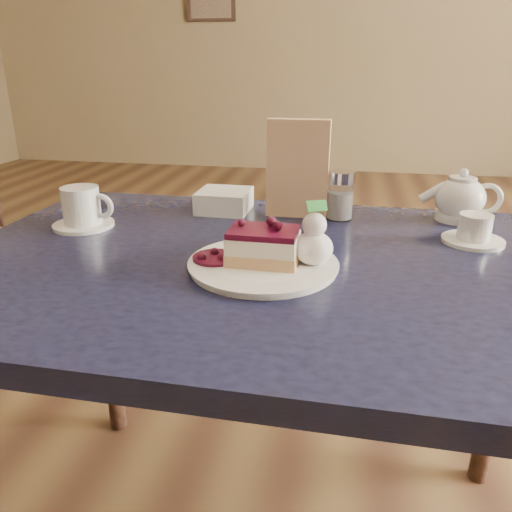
% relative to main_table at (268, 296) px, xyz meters
% --- Properties ---
extents(main_table, '(1.24, 0.84, 0.77)m').
position_rel_main_table_xyz_m(main_table, '(0.00, 0.00, 0.00)').
color(main_table, '#171B39').
rests_on(main_table, ground).
extents(dessert_plate, '(0.26, 0.26, 0.01)m').
position_rel_main_table_xyz_m(dessert_plate, '(-0.00, -0.05, 0.09)').
color(dessert_plate, white).
rests_on(dessert_plate, main_table).
extents(cheesecake_slice, '(0.12, 0.09, 0.06)m').
position_rel_main_table_xyz_m(cheesecake_slice, '(-0.00, -0.05, 0.12)').
color(cheesecake_slice, '#DFB476').
rests_on(cheesecake_slice, dessert_plate).
extents(whipped_cream, '(0.07, 0.07, 0.06)m').
position_rel_main_table_xyz_m(whipped_cream, '(0.09, -0.04, 0.12)').
color(whipped_cream, white).
rests_on(whipped_cream, dessert_plate).
extents(berry_sauce, '(0.08, 0.08, 0.01)m').
position_rel_main_table_xyz_m(berry_sauce, '(-0.09, -0.05, 0.10)').
color(berry_sauce, black).
rests_on(berry_sauce, dessert_plate).
extents(coffee_set, '(0.14, 0.13, 0.09)m').
position_rel_main_table_xyz_m(coffee_set, '(-0.43, 0.11, 0.12)').
color(coffee_set, white).
rests_on(coffee_set, main_table).
extents(tea_set, '(0.17, 0.28, 0.11)m').
position_rel_main_table_xyz_m(tea_set, '(0.39, 0.29, 0.12)').
color(tea_set, white).
rests_on(tea_set, main_table).
extents(menu_card, '(0.14, 0.03, 0.22)m').
position_rel_main_table_xyz_m(menu_card, '(0.02, 0.28, 0.19)').
color(menu_card, beige).
rests_on(menu_card, main_table).
extents(sugar_shaker, '(0.06, 0.06, 0.11)m').
position_rel_main_table_xyz_m(sugar_shaker, '(0.12, 0.28, 0.14)').
color(sugar_shaker, white).
rests_on(sugar_shaker, main_table).
extents(napkin_stack, '(0.12, 0.12, 0.05)m').
position_rel_main_table_xyz_m(napkin_stack, '(-0.16, 0.30, 0.11)').
color(napkin_stack, white).
rests_on(napkin_stack, main_table).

